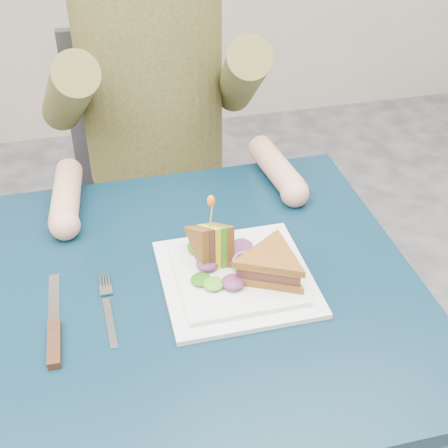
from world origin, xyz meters
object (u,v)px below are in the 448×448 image
object	(u,v)px
fork	(109,311)
sandwich_upright	(212,244)
diner	(151,61)
table	(206,316)
plate	(236,276)
chair	(154,174)
knife	(54,335)
sandwich_flat	(271,265)

from	to	relation	value
fork	sandwich_upright	bearing A→B (deg)	20.22
diner	fork	bearing A→B (deg)	-105.92
table	plate	world-z (taller)	plate
plate	fork	distance (m)	0.23
plate	chair	bearing A→B (deg)	94.55
plate	knife	bearing A→B (deg)	-168.71
diner	plate	bearing A→B (deg)	-84.57
plate	sandwich_upright	bearing A→B (deg)	126.80
fork	plate	bearing A→B (deg)	6.60
table	sandwich_flat	world-z (taller)	sandwich_flat
sandwich_flat	fork	size ratio (longest dim) A/B	1.07
sandwich_upright	knife	bearing A→B (deg)	-159.07
chair	diner	size ratio (longest dim) A/B	1.25
sandwich_flat	knife	size ratio (longest dim) A/B	0.87
plate	sandwich_flat	world-z (taller)	sandwich_flat
sandwich_upright	plate	bearing A→B (deg)	-53.20
sandwich_upright	knife	size ratio (longest dim) A/B	0.57
diner	sandwich_flat	xyz separation A→B (m)	(0.11, -0.60, -0.14)
chair	plate	world-z (taller)	chair
knife	plate	bearing A→B (deg)	11.29
chair	diner	bearing A→B (deg)	-90.00
knife	fork	bearing A→B (deg)	22.47
fork	knife	world-z (taller)	knife
table	knife	bearing A→B (deg)	-165.92
knife	sandwich_flat	bearing A→B (deg)	5.86
diner	knife	bearing A→B (deg)	-112.19
sandwich_flat	plate	bearing A→B (deg)	155.56
chair	fork	world-z (taller)	chair
chair	fork	xyz separation A→B (m)	(-0.17, -0.72, 0.19)
table	knife	xyz separation A→B (m)	(-0.26, -0.07, 0.09)
diner	plate	size ratio (longest dim) A/B	2.87
chair	sandwich_flat	bearing A→B (deg)	-81.26
sandwich_flat	chair	bearing A→B (deg)	98.74
table	chair	distance (m)	0.70
chair	diner	xyz separation A→B (m)	(-0.00, -0.11, 0.37)
chair	fork	bearing A→B (deg)	-103.53
plate	knife	world-z (taller)	plate
table	plate	bearing A→B (deg)	-2.53
table	knife	world-z (taller)	knife
diner	fork	distance (m)	0.65
diner	sandwich_flat	size ratio (longest dim) A/B	3.88
diner	plate	xyz separation A→B (m)	(0.05, -0.58, -0.18)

